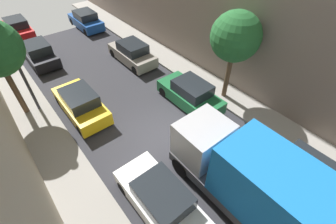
{
  "coord_description": "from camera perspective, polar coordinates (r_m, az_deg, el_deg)",
  "views": [
    {
      "loc": [
        -5.25,
        -6.76,
        9.45
      ],
      "look_at": [
        0.84,
        0.7,
        0.5
      ],
      "focal_mm": 25.21,
      "sensor_mm": 36.0,
      "label": 1
    }
  ],
  "objects": [
    {
      "name": "ground",
      "position": [
        12.75,
        -0.93,
        -4.93
      ],
      "size": [
        32.0,
        32.0,
        0.0
      ],
      "primitive_type": "plane",
      "color": "#2D2D33"
    },
    {
      "name": "sidewalk_left",
      "position": [
        11.56,
        -21.55,
        -16.03
      ],
      "size": [
        2.0,
        44.0,
        0.15
      ],
      "primitive_type": "cube",
      "color": "gray",
      "rests_on": "ground"
    },
    {
      "name": "sidewalk_right",
      "position": [
        15.45,
        13.77,
        4.13
      ],
      "size": [
        2.0,
        44.0,
        0.15
      ],
      "primitive_type": "cube",
      "color": "gray",
      "rests_on": "ground"
    },
    {
      "name": "parked_car_left_1",
      "position": [
        9.76,
        -1.72,
        -20.5
      ],
      "size": [
        1.78,
        4.2,
        1.57
      ],
      "color": "white",
      "rests_on": "ground"
    },
    {
      "name": "parked_car_left_2",
      "position": [
        14.22,
        -20.34,
        1.91
      ],
      "size": [
        1.78,
        4.2,
        1.57
      ],
      "color": "gold",
      "rests_on": "ground"
    },
    {
      "name": "parked_car_left_3",
      "position": [
        20.44,
        -28.74,
        12.32
      ],
      "size": [
        1.78,
        4.2,
        1.57
      ],
      "color": "black",
      "rests_on": "ground"
    },
    {
      "name": "parked_car_left_4",
      "position": [
        25.73,
        -32.52,
        16.72
      ],
      "size": [
        1.78,
        4.2,
        1.57
      ],
      "color": "red",
      "rests_on": "ground"
    },
    {
      "name": "parked_car_right_1",
      "position": [
        11.83,
        29.77,
        -12.75
      ],
      "size": [
        1.78,
        4.2,
        1.57
      ],
      "color": "silver",
      "rests_on": "ground"
    },
    {
      "name": "parked_car_right_2",
      "position": [
        14.06,
        5.43,
        4.32
      ],
      "size": [
        1.78,
        4.2,
        1.57
      ],
      "color": "#1E6638",
      "rests_on": "ground"
    },
    {
      "name": "parked_car_right_3",
      "position": [
        18.27,
        -8.62,
        13.89
      ],
      "size": [
        1.78,
        4.2,
        1.57
      ],
      "color": "gray",
      "rests_on": "ground"
    },
    {
      "name": "parked_car_right_4",
      "position": [
        24.89,
        -19.24,
        20.18
      ],
      "size": [
        1.78,
        4.2,
        1.57
      ],
      "color": "#194799",
      "rests_on": "ground"
    },
    {
      "name": "delivery_truck",
      "position": [
        9.41,
        20.11,
        -15.75
      ],
      "size": [
        2.26,
        6.6,
        3.38
      ],
      "color": "#4C4C51",
      "rests_on": "ground"
    },
    {
      "name": "street_tree_1",
      "position": [
        13.27,
        15.99,
        17.01
      ],
      "size": [
        2.66,
        2.66,
        5.19
      ],
      "color": "brown",
      "rests_on": "sidewalk_right"
    },
    {
      "name": "lamp_post",
      "position": [
        13.99,
        -33.81,
        12.29
      ],
      "size": [
        0.44,
        0.44,
        5.72
      ],
      "color": "#333338",
      "rests_on": "sidewalk_left"
    }
  ]
}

